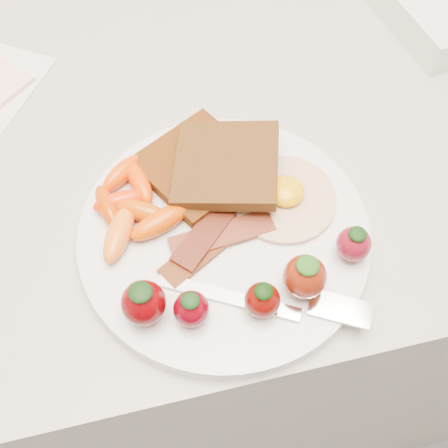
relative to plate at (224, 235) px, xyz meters
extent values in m
cube|color=gray|center=(0.03, 0.16, -0.46)|extent=(2.00, 0.60, 0.90)
cylinder|color=silver|center=(0.00, 0.00, 0.00)|extent=(0.27, 0.27, 0.02)
cube|color=#341D0A|center=(-0.01, 0.07, 0.02)|extent=(0.13, 0.13, 0.01)
cube|color=#361805|center=(0.02, 0.06, 0.03)|extent=(0.12, 0.12, 0.02)
cylinder|color=beige|center=(0.06, 0.02, 0.01)|extent=(0.12, 0.12, 0.01)
ellipsoid|color=#E9A005|center=(0.06, 0.02, 0.02)|extent=(0.04, 0.04, 0.02)
cube|color=#381305|center=(-0.02, -0.02, 0.01)|extent=(0.10, 0.07, 0.00)
cube|color=#460E11|center=(0.00, -0.01, 0.01)|extent=(0.10, 0.03, 0.00)
cube|color=black|center=(-0.01, 0.00, 0.02)|extent=(0.09, 0.08, 0.00)
ellipsoid|color=#E32E00|center=(-0.09, 0.05, 0.02)|extent=(0.05, 0.02, 0.02)
ellipsoid|color=#BD4500|center=(-0.07, 0.03, 0.02)|extent=(0.06, 0.04, 0.02)
ellipsoid|color=orange|center=(-0.09, 0.01, 0.02)|extent=(0.05, 0.07, 0.02)
ellipsoid|color=#E94000|center=(-0.07, 0.06, 0.02)|extent=(0.03, 0.05, 0.02)
ellipsoid|color=#E54200|center=(-0.08, 0.08, 0.02)|extent=(0.05, 0.05, 0.02)
ellipsoid|color=#CA4200|center=(-0.06, 0.02, 0.02)|extent=(0.07, 0.04, 0.02)
ellipsoid|color=#BA3300|center=(-0.10, 0.04, 0.02)|extent=(0.03, 0.05, 0.02)
ellipsoid|color=#4F0003|center=(-0.08, -0.06, 0.03)|extent=(0.04, 0.04, 0.04)
ellipsoid|color=black|center=(-0.08, -0.06, 0.05)|extent=(0.02, 0.02, 0.01)
ellipsoid|color=#540009|center=(-0.05, -0.08, 0.03)|extent=(0.03, 0.03, 0.03)
ellipsoid|color=black|center=(-0.05, -0.08, 0.04)|extent=(0.02, 0.02, 0.01)
ellipsoid|color=#4E0602|center=(0.01, -0.08, 0.03)|extent=(0.03, 0.03, 0.03)
ellipsoid|color=black|center=(0.01, -0.08, 0.04)|extent=(0.02, 0.02, 0.01)
ellipsoid|color=#661708|center=(0.05, -0.07, 0.03)|extent=(0.04, 0.04, 0.04)
ellipsoid|color=#1B4A0F|center=(0.05, -0.07, 0.05)|extent=(0.02, 0.02, 0.01)
ellipsoid|color=maroon|center=(0.10, -0.05, 0.03)|extent=(0.03, 0.03, 0.03)
ellipsoid|color=black|center=(0.10, -0.05, 0.04)|extent=(0.02, 0.02, 0.01)
cube|color=silver|center=(-0.01, -0.07, 0.01)|extent=(0.12, 0.07, 0.00)
cube|color=white|center=(0.08, -0.10, 0.01)|extent=(0.06, 0.05, 0.00)
camera|label=1|loc=(-0.06, -0.26, 0.45)|focal=45.00mm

